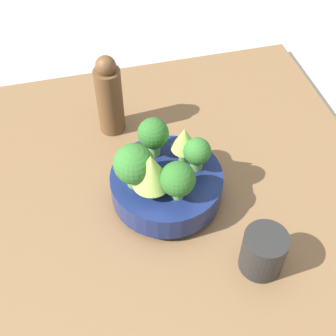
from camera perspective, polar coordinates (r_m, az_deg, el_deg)
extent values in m
plane|color=#ADA89E|center=(0.93, -0.41, -3.96)|extent=(6.00, 6.00, 0.00)
cube|color=brown|center=(0.92, -0.42, -3.38)|extent=(0.81, 0.84, 0.03)
cylinder|color=navy|center=(0.89, 0.00, -3.31)|extent=(0.09, 0.09, 0.01)
cylinder|color=navy|center=(0.87, 0.00, -1.99)|extent=(0.21, 0.21, 0.05)
cylinder|color=#609347|center=(0.86, 1.94, 1.74)|extent=(0.02, 0.02, 0.03)
cone|color=#93B751|center=(0.83, 2.01, 3.60)|extent=(0.05, 0.05, 0.05)
cylinder|color=#6BA34C|center=(0.81, 1.16, -2.85)|extent=(0.02, 0.02, 0.02)
sphere|color=#286023|center=(0.78, 1.20, -1.35)|extent=(0.06, 0.06, 0.06)
cylinder|color=#7AB256|center=(0.82, -1.98, -2.25)|extent=(0.03, 0.03, 0.02)
cone|color=#93B751|center=(0.78, -2.06, -0.22)|extent=(0.07, 0.07, 0.07)
cylinder|color=#7AB256|center=(0.87, -1.76, 2.55)|extent=(0.02, 0.02, 0.03)
sphere|color=#286023|center=(0.85, -1.82, 4.25)|extent=(0.06, 0.06, 0.06)
cylinder|color=#609347|center=(0.83, -4.04, -1.28)|extent=(0.03, 0.03, 0.03)
sphere|color=#2D6B28|center=(0.80, -4.18, 0.50)|extent=(0.07, 0.07, 0.07)
cylinder|color=#609347|center=(0.85, 3.49, 0.64)|extent=(0.02, 0.02, 0.03)
sphere|color=#2D6B28|center=(0.83, 3.59, 2.05)|extent=(0.05, 0.05, 0.05)
cylinder|color=black|center=(0.80, 11.54, -9.96)|extent=(0.07, 0.07, 0.08)
cylinder|color=brown|center=(0.98, -7.10, 8.11)|extent=(0.05, 0.05, 0.15)
sphere|color=brown|center=(0.93, -7.62, 12.24)|extent=(0.04, 0.04, 0.04)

